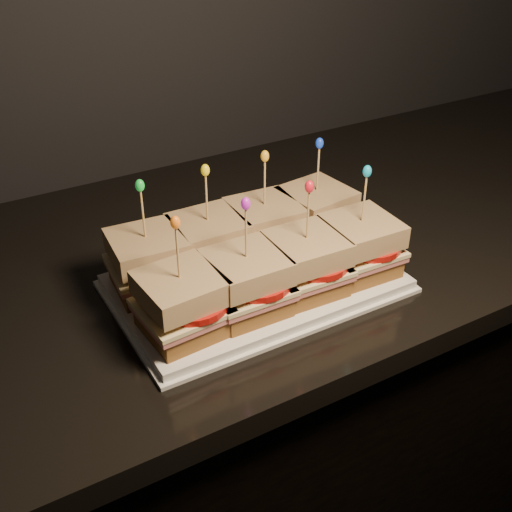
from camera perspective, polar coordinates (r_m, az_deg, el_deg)
cabinet at (r=1.39m, az=4.26°, el=-14.19°), size 2.56×0.63×0.88m
granite_slab at (r=1.11m, az=5.21°, el=2.45°), size 2.60×0.67×0.04m
platter at (r=0.91m, az=0.00°, el=-2.43°), size 0.39×0.24×0.02m
platter_rim at (r=0.92m, az=0.00°, el=-2.74°), size 0.40×0.25×0.01m
sandwich_0_bread_bot at (r=0.90m, az=-9.41°, el=-2.03°), size 0.10×0.10×0.03m
sandwich_0_ham at (r=0.89m, az=-9.51°, el=-1.13°), size 0.11×0.11×0.01m
sandwich_0_cheese at (r=0.88m, az=-9.55°, el=-0.75°), size 0.11×0.11×0.01m
sandwich_0_tomato at (r=0.88m, az=-8.72°, el=-0.32°), size 0.09×0.09×0.01m
sandwich_0_bread_top at (r=0.87m, az=-9.71°, el=0.80°), size 0.10×0.10×0.03m
sandwich_0_pick at (r=0.85m, az=-9.99°, el=3.46°), size 0.00×0.00×0.09m
sandwich_0_frill at (r=0.83m, az=-10.29°, el=6.19°), size 0.01×0.01×0.02m
sandwich_1_bread_bot at (r=0.93m, az=-4.16°, el=-0.45°), size 0.09×0.09×0.03m
sandwich_1_ham at (r=0.92m, az=-4.20°, el=0.44°), size 0.10×0.10×0.01m
sandwich_1_cheese at (r=0.91m, az=-4.22°, el=0.81°), size 0.10×0.10×0.01m
sandwich_1_tomato at (r=0.91m, az=-3.39°, el=1.24°), size 0.09×0.09×0.01m
sandwich_1_bread_top at (r=0.90m, az=-4.29°, el=2.34°), size 0.10×0.10×0.03m
sandwich_1_pick at (r=0.88m, az=-4.41°, el=4.95°), size 0.00×0.00×0.09m
sandwich_1_frill at (r=0.86m, az=-4.54°, el=7.62°), size 0.01×0.01×0.02m
sandwich_2_bread_bot at (r=0.96m, az=0.73°, el=1.03°), size 0.10×0.10×0.03m
sandwich_2_ham at (r=0.95m, az=0.74°, el=1.90°), size 0.11×0.10×0.01m
sandwich_2_cheese at (r=0.95m, az=0.74°, el=2.26°), size 0.11×0.11×0.01m
sandwich_2_tomato at (r=0.95m, az=1.56°, el=2.68°), size 0.09×0.09×0.01m
sandwich_2_bread_top at (r=0.94m, az=0.75°, el=3.75°), size 0.10×0.10×0.03m
sandwich_2_pick at (r=0.91m, az=0.78°, el=6.28°), size 0.00×0.00×0.09m
sandwich_2_frill at (r=0.90m, az=0.80°, el=8.87°), size 0.01×0.01×0.02m
sandwich_3_bread_bot at (r=1.01m, az=5.24°, el=2.39°), size 0.10×0.10×0.03m
sandwich_3_ham at (r=1.00m, az=5.29°, el=3.23°), size 0.11×0.11×0.01m
sandwich_3_cheese at (r=0.99m, az=5.31°, el=3.58°), size 0.11×0.11×0.01m
sandwich_3_tomato at (r=0.99m, az=6.10°, el=3.98°), size 0.09×0.09×0.01m
sandwich_3_bread_top at (r=0.98m, az=5.39°, el=5.02°), size 0.10×0.10×0.03m
sandwich_3_pick at (r=0.96m, az=5.53°, el=7.46°), size 0.00×0.00×0.09m
sandwich_3_frill at (r=0.94m, az=5.67°, el=9.94°), size 0.01×0.01×0.02m
sandwich_4_bread_bot at (r=0.81m, az=-6.51°, el=-5.84°), size 0.10×0.10×0.03m
sandwich_4_ham at (r=0.80m, az=-6.58°, el=-4.89°), size 0.11×0.11×0.01m
sandwich_4_cheese at (r=0.80m, az=-6.61°, el=-4.49°), size 0.11×0.11×0.01m
sandwich_4_tomato at (r=0.79m, az=-5.68°, el=-4.03°), size 0.09×0.09×0.01m
sandwich_4_bread_top at (r=0.78m, az=-6.74°, el=-2.85°), size 0.10×0.10×0.03m
sandwich_4_pick at (r=0.76m, az=-6.96°, el=0.00°), size 0.00×0.00×0.09m
sandwich_4_frill at (r=0.73m, az=-7.19°, el=2.97°), size 0.01×0.01×0.02m
sandwich_5_bread_bot at (r=0.84m, az=-0.84°, el=-3.95°), size 0.09×0.09×0.03m
sandwich_5_ham at (r=0.83m, az=-0.85°, el=-3.01°), size 0.10×0.10×0.01m
sandwich_5_cheese at (r=0.83m, az=-0.85°, el=-2.62°), size 0.10×0.10×0.01m
sandwich_5_tomato at (r=0.83m, az=0.08°, el=-2.16°), size 0.09×0.09×0.01m
sandwich_5_bread_top at (r=0.81m, az=-0.86°, el=-1.00°), size 0.10×0.10×0.03m
sandwich_5_pick at (r=0.79m, az=-0.89°, el=1.78°), size 0.00×0.00×0.09m
sandwich_5_frill at (r=0.77m, az=-0.92°, el=4.67°), size 0.01×0.01×0.02m
sandwich_6_bread_bot at (r=0.88m, az=4.36°, el=-2.18°), size 0.10×0.10×0.03m
sandwich_6_ham at (r=0.87m, az=4.40°, el=-1.27°), size 0.11×0.10×0.01m
sandwich_6_cheese at (r=0.87m, az=4.42°, el=-0.88°), size 0.11×0.10×0.01m
sandwich_6_tomato at (r=0.87m, az=5.32°, el=-0.44°), size 0.09×0.09×0.01m
sandwich_6_bread_top at (r=0.86m, az=4.50°, el=0.69°), size 0.10×0.10×0.03m
sandwich_6_pick at (r=0.83m, az=4.63°, el=3.38°), size 0.00×0.00×0.09m
sandwich_6_frill at (r=0.81m, az=4.77°, el=6.16°), size 0.01×0.01×0.02m
sandwich_7_bread_bot at (r=0.93m, az=9.05°, el=-0.55°), size 0.10×0.10×0.03m
sandwich_7_ham at (r=0.92m, az=9.14°, el=0.32°), size 0.11×0.10×0.01m
sandwich_7_cheese at (r=0.92m, az=9.18°, el=0.69°), size 0.11×0.10×0.01m
sandwich_7_tomato at (r=0.92m, az=10.04°, el=1.12°), size 0.09×0.09×0.01m
sandwich_7_bread_top at (r=0.90m, az=9.33°, el=2.21°), size 0.10×0.10×0.03m
sandwich_7_pick at (r=0.88m, az=9.59°, el=4.79°), size 0.00×0.00×0.09m
sandwich_7_frill at (r=0.86m, az=9.86°, el=7.44°), size 0.01×0.01×0.02m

